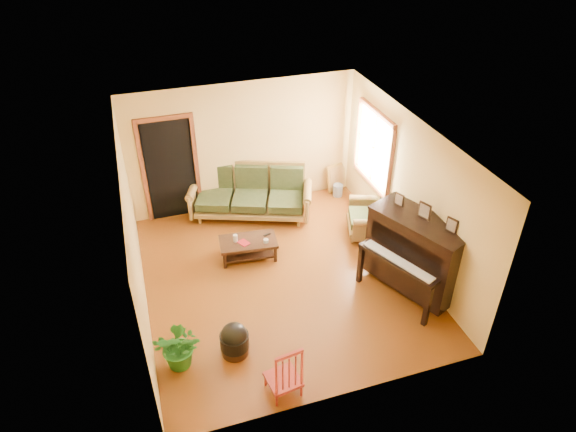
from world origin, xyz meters
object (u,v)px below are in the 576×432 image
object	(u,v)px
piano	(415,255)
red_chair	(283,368)
sofa	(250,194)
armchair	(369,214)
coffee_table	(248,249)
footstool	(235,343)
potted_plant	(180,346)
ceramic_crock	(338,190)

from	to	relation	value
piano	red_chair	world-z (taller)	piano
sofa	armchair	distance (m)	2.34
coffee_table	red_chair	distance (m)	2.94
armchair	footstool	world-z (taller)	armchair
potted_plant	armchair	bearing A→B (deg)	28.63
piano	red_chair	xyz separation A→B (m)	(-2.61, -1.30, -0.24)
coffee_table	piano	xyz separation A→B (m)	(2.35, -1.61, 0.51)
ceramic_crock	armchair	bearing A→B (deg)	-89.57
sofa	ceramic_crock	world-z (taller)	sofa
armchair	sofa	bearing A→B (deg)	165.54
red_chair	footstool	bearing A→B (deg)	111.08
coffee_table	piano	size ratio (longest dim) A/B	0.64
armchair	red_chair	distance (m)	3.92
coffee_table	potted_plant	size ratio (longest dim) A/B	1.38
red_chair	potted_plant	distance (m)	1.49
footstool	ceramic_crock	xyz separation A→B (m)	(3.05, 3.54, -0.07)
armchair	potted_plant	world-z (taller)	armchair
sofa	armchair	xyz separation A→B (m)	(1.95, -1.28, -0.06)
coffee_table	red_chair	xyz separation A→B (m)	(-0.26, -2.91, 0.26)
sofa	red_chair	bearing A→B (deg)	-77.82
sofa	potted_plant	distance (m)	3.84
armchair	ceramic_crock	world-z (taller)	armchair
sofa	ceramic_crock	distance (m)	1.99
piano	red_chair	bearing A→B (deg)	-177.04
coffee_table	ceramic_crock	distance (m)	2.74
coffee_table	piano	distance (m)	2.89
piano	armchair	bearing A→B (deg)	67.02
sofa	piano	bearing A→B (deg)	-35.15
armchair	piano	bearing A→B (deg)	-70.67
sofa	ceramic_crock	xyz separation A→B (m)	(1.94, 0.15, -0.37)
potted_plant	coffee_table	bearing A→B (deg)	54.30
armchair	footstool	xyz separation A→B (m)	(-3.06, -2.10, -0.24)
sofa	red_chair	size ratio (longest dim) A/B	2.62
piano	footstool	xyz separation A→B (m)	(-3.08, -0.47, -0.49)
sofa	footstool	size ratio (longest dim) A/B	5.62
ceramic_crock	piano	bearing A→B (deg)	-89.52
piano	ceramic_crock	xyz separation A→B (m)	(-0.03, 3.07, -0.56)
red_chair	potted_plant	xyz separation A→B (m)	(-1.22, 0.86, -0.08)
coffee_table	armchair	xyz separation A→B (m)	(2.33, 0.02, 0.26)
red_chair	ceramic_crock	distance (m)	5.09
red_chair	potted_plant	size ratio (longest dim) A/B	1.23
potted_plant	piano	bearing A→B (deg)	6.63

